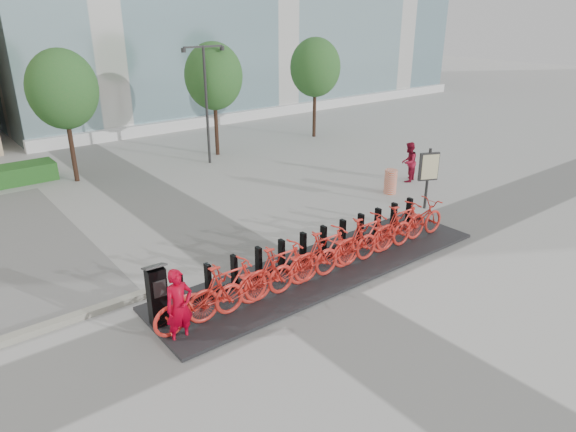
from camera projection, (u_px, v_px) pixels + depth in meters
ground at (294, 288)px, 12.62m from camera, size 120.00×120.00×0.00m
tree_1 at (63, 89)px, 19.17m from camera, size 2.60×2.60×5.10m
tree_2 at (214, 76)px, 22.89m from camera, size 2.60×2.60×5.10m
tree_3 at (315, 68)px, 26.32m from camera, size 2.60×2.60×5.10m
streetlamp at (206, 91)px, 21.76m from camera, size 2.00×0.20×5.00m
dock_pad at (325, 267)px, 13.57m from camera, size 9.60×2.40×0.08m
dock_rail_posts at (315, 245)px, 13.77m from camera, size 8.02×0.50×0.85m
bike_0 at (199, 301)px, 10.86m from camera, size 2.15×0.75×1.13m
bike_1 at (228, 288)px, 11.25m from camera, size 2.08×0.59×1.25m
bike_2 at (255, 281)px, 11.68m from camera, size 2.15×0.75×1.13m
bike_3 at (280, 269)px, 12.07m from camera, size 2.08×0.59×1.25m
bike_4 at (304, 263)px, 12.50m from camera, size 2.15×0.75×1.13m
bike_5 at (326, 252)px, 12.89m from camera, size 2.08×0.59×1.25m
bike_6 at (346, 247)px, 13.33m from camera, size 2.15×0.75×1.13m
bike_7 at (366, 238)px, 13.71m from camera, size 2.08×0.59×1.25m
bike_8 at (384, 233)px, 14.15m from camera, size 2.15×0.75×1.13m
bike_9 at (402, 225)px, 14.54m from camera, size 2.08×0.59×1.25m
bike_10 at (418, 221)px, 14.97m from camera, size 2.15×0.75×1.13m
kiosk at (157, 295)px, 10.81m from camera, size 0.48×0.41×1.47m
worker_red at (179, 307)px, 10.32m from camera, size 0.61×0.42×1.64m
pedestrian at (409, 162)px, 20.19m from camera, size 0.94×0.85×1.58m
construction_barrel at (391, 182)px, 18.99m from camera, size 0.47×0.47×0.90m
map_sign at (429, 169)px, 17.19m from camera, size 0.67×0.38×2.11m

